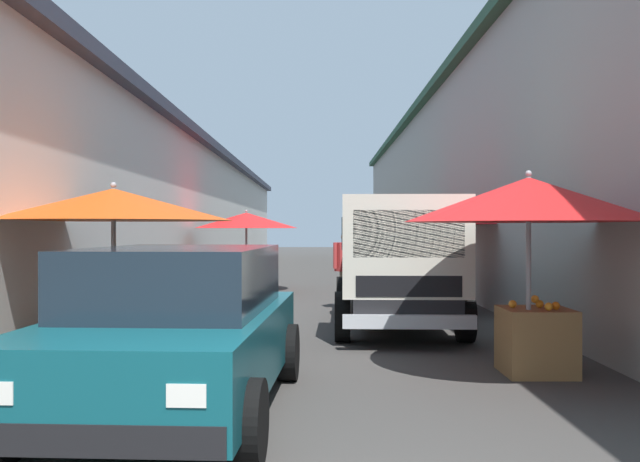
% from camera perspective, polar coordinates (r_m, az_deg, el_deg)
% --- Properties ---
extents(ground, '(90.00, 90.00, 0.00)m').
position_cam_1_polar(ground, '(16.56, -0.00, -5.44)').
color(ground, '#3D3A38').
extents(building_left_whitewash, '(49.80, 7.50, 4.28)m').
position_cam_1_polar(building_left_whitewash, '(19.96, -20.16, 1.68)').
color(building_left_whitewash, silver).
rests_on(building_left_whitewash, ground).
extents(building_right_concrete, '(49.80, 7.50, 5.86)m').
position_cam_1_polar(building_right_concrete, '(19.99, 20.17, 3.94)').
color(building_right_concrete, gray).
rests_on(building_right_concrete, ground).
extents(fruit_stall_mid_lane, '(2.30, 2.30, 2.14)m').
position_cam_1_polar(fruit_stall_mid_lane, '(17.59, 8.07, 0.07)').
color(fruit_stall_mid_lane, '#9E9EA3').
rests_on(fruit_stall_mid_lane, ground).
extents(fruit_stall_far_left, '(2.73, 2.73, 2.26)m').
position_cam_1_polar(fruit_stall_far_left, '(7.85, 17.02, 1.34)').
color(fruit_stall_far_left, '#9E9EA3').
rests_on(fruit_stall_far_left, ground).
extents(fruit_stall_near_left, '(2.58, 2.58, 2.17)m').
position_cam_1_polar(fruit_stall_near_left, '(14.12, 9.94, 0.37)').
color(fruit_stall_near_left, '#9E9EA3').
rests_on(fruit_stall_near_left, ground).
extents(fruit_stall_far_right, '(2.79, 2.79, 2.17)m').
position_cam_1_polar(fruit_stall_far_right, '(8.41, -16.94, 0.71)').
color(fruit_stall_far_right, '#9E9EA3').
rests_on(fruit_stall_far_right, ground).
extents(fruit_stall_near_right, '(2.65, 2.65, 2.12)m').
position_cam_1_polar(fruit_stall_near_right, '(17.70, -6.22, 0.10)').
color(fruit_stall_near_right, '#9E9EA3').
rests_on(fruit_stall_near_right, ground).
extents(hatchback_car, '(3.99, 2.09, 1.45)m').
position_cam_1_polar(hatchback_car, '(6.25, -11.82, -7.92)').
color(hatchback_car, '#0F4C56').
rests_on(hatchback_car, ground).
extents(delivery_truck, '(4.97, 2.09, 2.08)m').
position_cam_1_polar(delivery_truck, '(10.56, 6.64, -2.97)').
color(delivery_truck, black).
rests_on(delivery_truck, ground).
extents(vendor_by_crates, '(0.42, 0.53, 1.56)m').
position_cam_1_polar(vendor_by_crates, '(13.85, 2.19, -2.84)').
color(vendor_by_crates, '#665B4C').
rests_on(vendor_by_crates, ground).
extents(vendor_in_shade, '(0.29, 0.65, 1.67)m').
position_cam_1_polar(vendor_in_shade, '(14.85, 3.57, -2.34)').
color(vendor_in_shade, '#232328').
rests_on(vendor_in_shade, ground).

